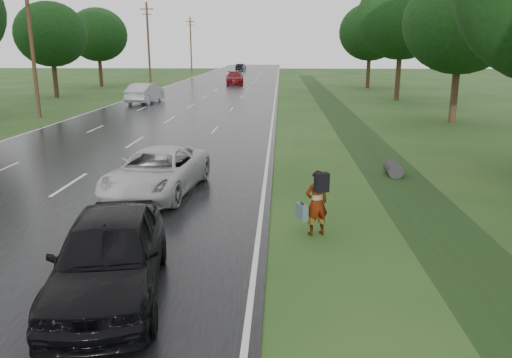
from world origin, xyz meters
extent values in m
cube|color=black|center=(0.00, 45.00, 0.02)|extent=(14.00, 180.00, 0.04)
cube|color=silver|center=(6.75, 45.00, 0.04)|extent=(0.12, 180.00, 0.01)
cube|color=silver|center=(-6.75, 45.00, 0.04)|extent=(0.12, 180.00, 0.01)
cube|color=silver|center=(0.00, 45.00, 0.04)|extent=(0.12, 180.00, 0.01)
cube|color=#1C3313|center=(11.50, 20.00, 0.00)|extent=(2.20, 120.00, 0.01)
cylinder|color=#2D2D2D|center=(11.50, 10.00, 0.25)|extent=(0.56, 1.00, 0.56)
cylinder|color=#392C17|center=(-9.20, 25.00, 5.00)|extent=(0.26, 0.26, 10.00)
cylinder|color=#392C17|center=(-9.20, 55.00, 5.00)|extent=(0.26, 0.26, 10.00)
cube|color=#392C17|center=(-9.20, 55.00, 9.20)|extent=(1.60, 0.12, 0.12)
cube|color=#392C17|center=(-9.20, 55.00, 8.60)|extent=(1.20, 0.10, 0.10)
cylinder|color=#392C17|center=(-9.20, 85.00, 5.00)|extent=(0.26, 0.26, 10.00)
cube|color=#392C17|center=(-9.20, 85.00, 9.20)|extent=(1.60, 0.12, 0.12)
cube|color=#392C17|center=(-9.20, 85.00, 8.60)|extent=(1.20, 0.10, 0.10)
cylinder|color=#392C17|center=(18.20, 24.00, 1.76)|extent=(0.44, 0.44, 3.52)
ellipsoid|color=black|center=(18.20, 24.00, 6.14)|extent=(7.00, 7.00, 6.30)
cylinder|color=#392C17|center=(17.80, 38.00, 2.08)|extent=(0.44, 0.44, 4.16)
ellipsoid|color=black|center=(17.80, 38.00, 7.16)|extent=(8.00, 8.00, 7.20)
cylinder|color=#392C17|center=(17.50, 52.00, 1.84)|extent=(0.44, 0.44, 3.68)
ellipsoid|color=black|center=(17.50, 52.00, 6.38)|extent=(7.20, 7.20, 6.48)
cylinder|color=#392C17|center=(-14.20, 39.00, 1.68)|extent=(0.44, 0.44, 3.36)
ellipsoid|color=black|center=(-14.20, 39.00, 5.83)|extent=(6.60, 6.60, 5.94)
cylinder|color=#392C17|center=(-14.80, 53.00, 1.76)|extent=(0.44, 0.44, 3.52)
ellipsoid|color=black|center=(-14.80, 53.00, 6.14)|extent=(7.00, 7.00, 6.30)
imported|color=#A5998C|center=(8.20, 3.72, 0.84)|extent=(0.72, 0.60, 1.68)
cube|color=black|center=(8.29, 3.49, 1.44)|extent=(0.39, 0.31, 0.47)
cube|color=#3E5A53|center=(7.83, 3.67, 0.62)|extent=(0.32, 0.50, 0.38)
cube|color=black|center=(7.83, 3.67, 0.84)|extent=(0.10, 0.16, 0.03)
imported|color=silver|center=(3.32, 7.12, 0.75)|extent=(2.96, 5.38, 1.43)
imported|color=black|center=(4.09, 0.24, 0.86)|extent=(2.73, 5.07, 1.64)
imported|color=#969A9F|center=(-4.32, 34.28, 0.88)|extent=(2.29, 5.23, 1.67)
imported|color=maroon|center=(1.25, 57.47, 0.84)|extent=(2.76, 5.68, 1.59)
imported|color=black|center=(-1.00, 96.67, 0.74)|extent=(2.00, 4.42, 1.41)
camera|label=1|loc=(7.27, -8.29, 4.61)|focal=35.00mm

